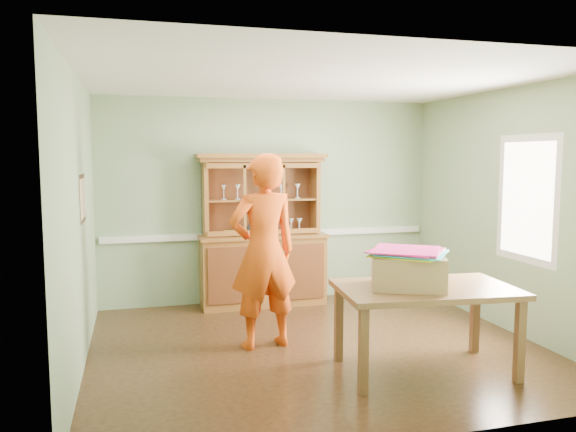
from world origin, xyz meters
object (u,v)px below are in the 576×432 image
object	(u,v)px
dining_table	(426,297)
cardboard_box	(408,271)
china_hutch	(262,252)
person	(263,251)

from	to	relation	value
dining_table	cardboard_box	world-z (taller)	cardboard_box
china_hutch	dining_table	distance (m)	2.81
cardboard_box	person	xyz separation A→B (m)	(-1.08, 1.02, 0.06)
china_hutch	person	distance (m)	1.69
dining_table	person	size ratio (longest dim) A/B	0.83
person	china_hutch	bearing A→B (deg)	-111.43
cardboard_box	person	bearing A→B (deg)	136.66
dining_table	person	world-z (taller)	person
china_hutch	person	bearing A→B (deg)	-102.26
cardboard_box	china_hutch	bearing A→B (deg)	105.43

